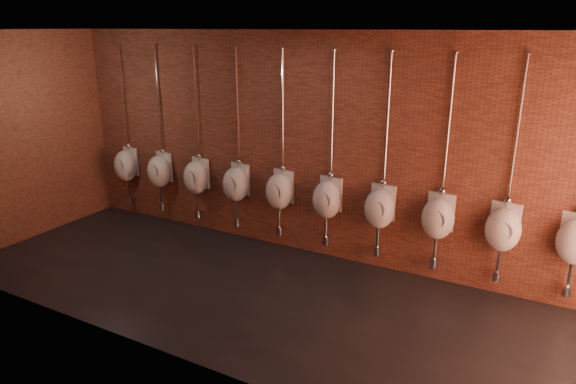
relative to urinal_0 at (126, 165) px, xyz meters
name	(u,v)px	position (x,y,z in m)	size (l,w,h in m)	color
ground	(262,295)	(3.60, -1.35, -0.93)	(8.50, 8.50, 0.00)	black
room_shell	(259,139)	(3.60, -1.35, 1.08)	(8.54, 3.04, 3.22)	black
urinal_0	(126,165)	(0.00, 0.00, 0.00)	(0.47, 0.42, 2.72)	white
urinal_1	(160,170)	(0.77, 0.00, 0.00)	(0.47, 0.42, 2.72)	white
urinal_2	(196,177)	(1.54, 0.00, 0.00)	(0.47, 0.42, 2.72)	white
urinal_3	(236,183)	(2.32, 0.00, 0.00)	(0.47, 0.42, 2.72)	white
urinal_4	(279,191)	(3.09, 0.00, 0.00)	(0.47, 0.42, 2.72)	white
urinal_5	(327,199)	(3.86, 0.00, 0.00)	(0.47, 0.42, 2.72)	white
urinal_6	(380,207)	(4.63, 0.00, 0.00)	(0.47, 0.42, 2.72)	white
urinal_7	(438,217)	(5.40, 0.00, 0.00)	(0.47, 0.42, 2.72)	white
urinal_8	(503,228)	(6.17, 0.00, 0.00)	(0.47, 0.42, 2.72)	white
urinal_9	(576,240)	(6.95, 0.00, 0.00)	(0.47, 0.42, 2.72)	white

